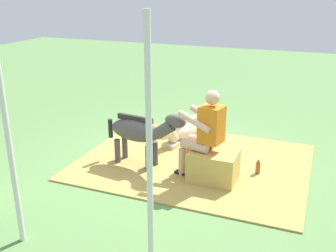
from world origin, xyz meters
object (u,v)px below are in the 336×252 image
Objects in this scene: hay_bale at (213,166)px; pony_lying at (187,130)px; person_seated at (204,131)px; soda_bottle at (258,167)px; tent_pole_left at (149,149)px; tent_pole_mid at (8,135)px; pony_standing at (140,132)px.

pony_lying is (0.85, -1.33, -0.04)m from hay_bale.
person_seated is 1.57m from pony_lying.
tent_pole_left is at bearing 73.72° from soda_bottle.
person_seated is 2.01m from tent_pole_left.
tent_pole_left is (-0.73, 3.25, 1.05)m from pony_lying.
pony_lying is 5.31× the size of soda_bottle.
person_seated is at bearing -8.40° from hay_bale.
pony_lying is at bearing -62.31° from person_seated.
tent_pole_mid is (2.14, 2.54, 1.11)m from soda_bottle.
person_seated is 1.03m from soda_bottle.
pony_lying is at bearing -32.84° from soda_bottle.
tent_pole_mid is (1.41, 2.15, 0.51)m from person_seated.
tent_pole_left is 1.00× the size of tent_pole_mid.
hay_bale is 2.62× the size of soda_bottle.
tent_pole_left reaches higher than pony_lying.
soda_bottle is 3.50m from tent_pole_mid.
soda_bottle is (-1.41, 0.91, -0.07)m from pony_lying.
soda_bottle is at bearing -130.08° from tent_pole_mid.
person_seated is 0.54× the size of tent_pole_mid.
tent_pole_left is (0.68, 2.33, 1.11)m from soda_bottle.
pony_standing is at bearing -2.31° from person_seated.
hay_bale is 0.53m from person_seated.
pony_lying is 1.68m from soda_bottle.
hay_bale is at bearing 176.85° from pony_standing.
tent_pole_left is (0.12, 1.92, 1.01)m from hay_bale.
person_seated is 2.62m from tent_pole_mid.
soda_bottle is 0.10× the size of tent_pole_mid.
tent_pole_left is at bearing 86.55° from hay_bale.
hay_bale reaches higher than pony_lying.
person_seated reaches higher than soda_bottle.
soda_bottle is at bearing -151.43° from person_seated.
tent_pole_mid is (1.57, 2.12, 1.01)m from hay_bale.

